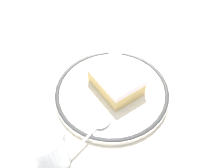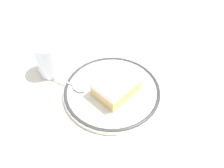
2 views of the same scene
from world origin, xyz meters
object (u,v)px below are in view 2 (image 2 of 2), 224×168
plate (112,91)px  spoon (74,85)px  cake_slice (116,85)px  napkin (193,114)px  cup (49,60)px

plate → spoon: bearing=-125.7°
cake_slice → spoon: cake_slice is taller
napkin → plate: bearing=-137.9°
spoon → napkin: spoon is taller
cake_slice → spoon: bearing=-128.4°
spoon → cup: bearing=-162.2°
cup → napkin: bearing=39.3°
plate → napkin: 0.19m
plate → spoon: (-0.05, -0.07, 0.01)m
cake_slice → napkin: size_ratio=0.96×
cake_slice → cup: 0.18m
spoon → cup: size_ratio=1.49×
plate → cake_slice: size_ratio=1.97×
cup → napkin: size_ratio=0.73×
cake_slice → cup: cup is taller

